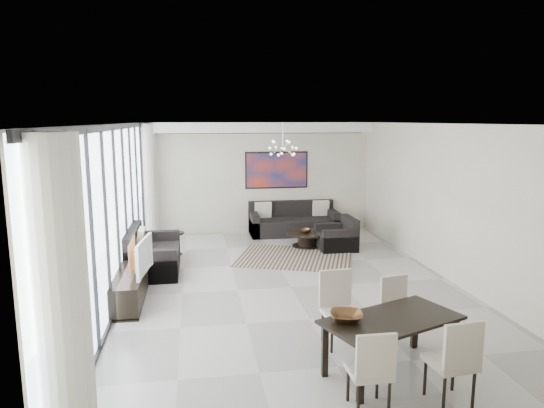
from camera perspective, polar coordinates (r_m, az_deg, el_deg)
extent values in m
cube|color=#A8A39B|center=(8.83, 2.25, -9.69)|extent=(6.00, 9.00, 0.02)
cube|color=white|center=(8.32, 2.38, 9.34)|extent=(6.00, 9.00, 0.02)
cube|color=#B8AF9D|center=(12.84, -1.67, 3.09)|extent=(6.00, 0.02, 2.90)
cube|color=#B8AF9D|center=(4.30, 14.49, -11.11)|extent=(6.00, 0.02, 2.90)
cube|color=#B8AF9D|center=(9.51, 20.26, 0.08)|extent=(0.02, 9.00, 2.90)
cube|color=silver|center=(8.40, -18.04, -1.02)|extent=(0.01, 8.95, 2.85)
cube|color=black|center=(8.26, -18.28, 8.57)|extent=(0.04, 8.95, 0.10)
cube|color=black|center=(8.76, -17.27, -10.17)|extent=(0.04, 8.95, 0.06)
cube|color=black|center=(4.61, -25.14, -10.34)|extent=(0.04, 0.05, 2.88)
cube|color=black|center=(5.52, -22.32, -6.83)|extent=(0.04, 0.05, 2.88)
cube|color=black|center=(6.47, -20.35, -4.32)|extent=(0.04, 0.05, 2.88)
cube|color=black|center=(7.43, -18.89, -2.45)|extent=(0.04, 0.05, 2.88)
cube|color=black|center=(8.39, -17.77, -1.01)|extent=(0.04, 0.05, 2.88)
cube|color=black|center=(9.37, -16.88, 0.13)|extent=(0.04, 0.05, 2.88)
cube|color=black|center=(10.35, -16.16, 1.06)|extent=(0.04, 0.05, 2.88)
cube|color=black|center=(11.33, -15.56, 1.82)|extent=(0.04, 0.05, 2.88)
cube|color=black|center=(12.32, -15.06, 2.46)|extent=(0.04, 0.05, 2.88)
cylinder|color=silver|center=(4.43, -23.90, -11.03)|extent=(0.36, 0.36, 2.85)
cylinder|color=silver|center=(12.45, -14.35, 2.57)|extent=(0.36, 0.36, 2.85)
cube|color=white|center=(12.57, -1.58, 8.98)|extent=(5.98, 0.40, 0.26)
cube|color=red|center=(12.88, 0.55, 4.01)|extent=(1.68, 0.04, 0.98)
cylinder|color=silver|center=(10.84, 1.28, 8.07)|extent=(0.02, 0.02, 0.55)
sphere|color=silver|center=(10.85, 1.27, 6.62)|extent=(0.12, 0.12, 0.12)
cube|color=black|center=(10.65, 2.77, -6.28)|extent=(2.91, 2.57, 0.01)
cylinder|color=black|center=(11.50, 4.10, -3.46)|extent=(0.97, 0.97, 0.04)
cylinder|color=black|center=(11.54, 4.09, -4.27)|extent=(0.43, 0.43, 0.30)
cylinder|color=black|center=(11.57, 4.08, -4.93)|extent=(0.68, 0.68, 0.03)
imported|color=brown|center=(11.51, 3.95, -3.14)|extent=(0.28, 0.28, 0.08)
cube|color=black|center=(12.74, 2.59, -2.64)|extent=(2.29, 0.94, 0.42)
cube|color=black|center=(13.02, 2.26, -0.49)|extent=(2.29, 0.19, 0.42)
cube|color=black|center=(12.55, -2.13, -2.38)|extent=(0.19, 0.94, 0.60)
cube|color=black|center=(12.97, 7.15, -2.05)|extent=(0.19, 0.94, 0.60)
cube|color=black|center=(9.96, -13.71, -6.43)|extent=(0.98, 1.74, 0.43)
cube|color=black|center=(9.89, -16.08, -4.05)|extent=(0.20, 1.74, 0.43)
cube|color=black|center=(9.20, -14.11, -7.18)|extent=(0.98, 0.20, 0.63)
cube|color=black|center=(10.68, -13.42, -4.77)|extent=(0.98, 0.20, 0.63)
cube|color=black|center=(11.39, 7.52, -4.34)|extent=(0.85, 0.89, 0.37)
cube|color=black|center=(11.41, 9.16, -2.45)|extent=(0.18, 0.88, 0.37)
cube|color=black|center=(11.70, 7.00, -3.53)|extent=(0.84, 0.18, 0.54)
cube|color=black|center=(11.04, 8.09, -4.36)|extent=(0.84, 0.18, 0.54)
cylinder|color=black|center=(10.97, -11.24, -3.39)|extent=(0.37, 0.37, 0.04)
cylinder|color=black|center=(11.03, -11.20, -4.64)|extent=(0.06, 0.06, 0.46)
cylinder|color=black|center=(11.09, -11.16, -5.76)|extent=(0.26, 0.26, 0.03)
cube|color=black|center=(8.36, -16.43, -9.52)|extent=(0.45, 1.59, 0.50)
imported|color=gray|center=(8.21, -15.47, -5.95)|extent=(0.25, 0.99, 0.57)
cube|color=black|center=(5.99, 13.91, -13.07)|extent=(1.82, 1.34, 0.04)
cube|color=black|center=(5.48, 10.39, -19.15)|extent=(0.07, 0.07, 0.64)
cube|color=black|center=(5.92, 6.24, -16.74)|extent=(0.07, 0.07, 0.64)
cube|color=black|center=(6.43, 20.65, -15.09)|extent=(0.07, 0.07, 0.64)
cube|color=black|center=(6.81, 16.42, -13.42)|extent=(0.07, 0.07, 0.64)
cube|color=#C1B4A0|center=(5.36, 11.32, -18.74)|extent=(0.42, 0.42, 0.05)
cube|color=#C1B4A0|center=(5.11, 12.15, -17.35)|extent=(0.41, 0.05, 0.50)
cylinder|color=black|center=(5.56, 8.94, -20.20)|extent=(0.04, 0.04, 0.39)
cylinder|color=black|center=(5.40, 13.61, -21.34)|extent=(0.04, 0.04, 0.39)
cube|color=#C1B4A0|center=(5.69, 20.22, -17.09)|extent=(0.49, 0.49, 0.06)
cube|color=#C1B4A0|center=(5.44, 21.58, -15.53)|extent=(0.45, 0.09, 0.54)
cylinder|color=black|center=(5.84, 17.57, -18.84)|extent=(0.04, 0.04, 0.42)
cylinder|color=black|center=(5.77, 22.62, -19.50)|extent=(0.04, 0.04, 0.42)
cube|color=#C1B4A0|center=(6.61, 8.02, -12.56)|extent=(0.49, 0.49, 0.06)
cube|color=#C1B4A0|center=(6.69, 7.45, -9.92)|extent=(0.46, 0.08, 0.55)
cylinder|color=black|center=(6.62, 10.03, -14.86)|extent=(0.04, 0.04, 0.42)
cylinder|color=black|center=(6.80, 5.97, -14.07)|extent=(0.04, 0.04, 0.42)
cube|color=#C1B4A0|center=(6.86, 14.88, -12.39)|extent=(0.48, 0.48, 0.05)
cube|color=#C1B4A0|center=(6.91, 14.12, -10.13)|extent=(0.41, 0.12, 0.50)
cylinder|color=black|center=(6.91, 16.70, -14.26)|extent=(0.04, 0.04, 0.38)
cylinder|color=black|center=(6.98, 12.93, -13.84)|extent=(0.04, 0.04, 0.38)
imported|color=brown|center=(5.81, 8.75, -12.95)|extent=(0.46, 0.46, 0.09)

